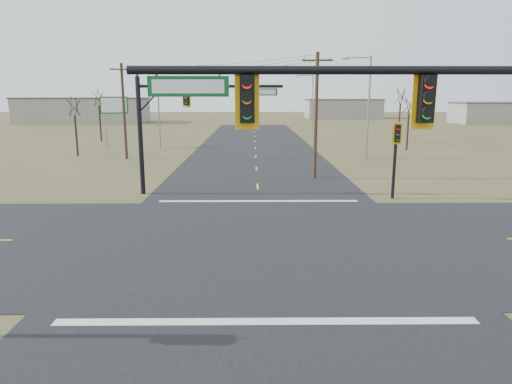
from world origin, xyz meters
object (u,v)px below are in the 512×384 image
utility_pole_near (316,114)px  bare_tree_c (410,104)px  highway_sign (114,112)px  streetlight_a (367,102)px  bare_tree_a (74,106)px  pedestal_signal_ne (396,144)px  streetlight_c (160,105)px  bare_tree_d (401,95)px  mast_arm_near (440,135)px  utility_pole_far (124,110)px  bare_tree_b (98,97)px  streetlight_b (311,102)px  mast_arm_far (185,110)px

utility_pole_near → bare_tree_c: 22.64m
highway_sign → streetlight_a: streetlight_a is taller
streetlight_a → bare_tree_a: size_ratio=1.52×
pedestal_signal_ne → highway_sign: highway_sign is taller
streetlight_c → bare_tree_a: (-7.66, -6.43, 0.03)m
highway_sign → bare_tree_c: bearing=-24.5°
streetlight_a → bare_tree_d: streetlight_a is taller
mast_arm_near → highway_sign: mast_arm_near is taller
utility_pole_far → streetlight_a: 23.84m
streetlight_c → streetlight_a: bearing=-9.0°
bare_tree_d → pedestal_signal_ne: bearing=-107.9°
pedestal_signal_ne → highway_sign: 38.57m
highway_sign → bare_tree_c: bare_tree_c is taller
bare_tree_b → bare_tree_d: (41.03, -1.29, 0.26)m
pedestal_signal_ne → streetlight_c: 33.34m
streetlight_a → bare_tree_d: (8.88, 17.32, 0.71)m
streetlight_b → streetlight_c: bearing=-140.8°
bare_tree_c → bare_tree_d: (1.96, 9.39, 1.02)m
mast_arm_far → streetlight_a: (15.39, 15.95, 0.26)m
bare_tree_b → bare_tree_d: bearing=-1.8°
pedestal_signal_ne → utility_pole_far: size_ratio=0.51×
pedestal_signal_ne → bare_tree_b: bare_tree_b is taller
utility_pole_far → bare_tree_d: size_ratio=1.19×
pedestal_signal_ne → streetlight_c: bearing=134.1°
streetlight_a → bare_tree_c: 10.53m
utility_pole_far → highway_sign: utility_pole_far is taller
highway_sign → bare_tree_b: bare_tree_b is taller
mast_arm_near → mast_arm_far: bearing=110.9°
mast_arm_near → mast_arm_far: (-8.49, 18.80, -0.04)m
mast_arm_far → bare_tree_d: bearing=77.2°
highway_sign → utility_pole_near: bearing=-64.2°
pedestal_signal_ne → utility_pole_near: 8.30m
pedestal_signal_ne → streetlight_a: streetlight_a is taller
utility_pole_near → utility_pole_far: bearing=147.6°
streetlight_b → streetlight_c: (-19.69, -15.50, -0.08)m
bare_tree_b → bare_tree_c: 40.51m
utility_pole_near → highway_sign: bearing=134.8°
bare_tree_d → bare_tree_a: bearing=-159.6°
bare_tree_d → streetlight_a: bearing=-117.1°
utility_pole_far → bare_tree_a: 6.22m
pedestal_signal_ne → bare_tree_c: size_ratio=0.70×
bare_tree_a → bare_tree_d: (38.47, 14.34, 1.11)m
bare_tree_a → streetlight_a: bearing=-5.7°
streetlight_b → streetlight_c: streetlight_b is taller
streetlight_c → bare_tree_b: size_ratio=1.22×
pedestal_signal_ne → bare_tree_d: bare_tree_d is taller
utility_pole_near → streetlight_b: (4.11, 35.32, 0.38)m
pedestal_signal_ne → bare_tree_c: bearing=78.1°
mast_arm_far → utility_pole_near: bearing=54.8°
pedestal_signal_ne → bare_tree_d: (11.29, 34.89, 2.91)m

